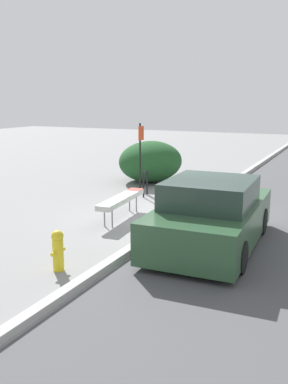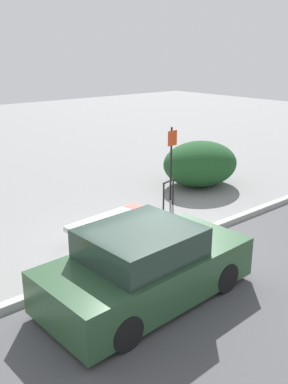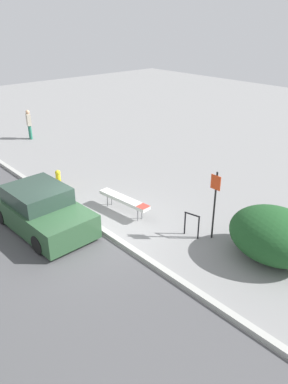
% 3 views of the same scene
% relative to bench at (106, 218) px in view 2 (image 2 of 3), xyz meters
% --- Properties ---
extents(ground_plane, '(60.00, 60.00, 0.00)m').
position_rel_bench_xyz_m(ground_plane, '(0.41, -1.40, -0.52)').
color(ground_plane, gray).
extents(curb, '(60.00, 0.20, 0.13)m').
position_rel_bench_xyz_m(curb, '(0.41, -1.40, -0.45)').
color(curb, '#A8A8A3').
rests_on(curb, ground_plane).
extents(bench, '(2.29, 0.58, 0.60)m').
position_rel_bench_xyz_m(bench, '(0.00, 0.00, 0.00)').
color(bench, gray).
rests_on(bench, ground_plane).
extents(bike_rack, '(0.55, 0.17, 0.83)m').
position_rel_bench_xyz_m(bike_rack, '(2.71, 0.62, -0.02)').
color(bike_rack, black).
rests_on(bike_rack, ground_plane).
extents(sign_post, '(0.36, 0.08, 2.30)m').
position_rel_bench_xyz_m(sign_post, '(3.21, 1.04, 0.87)').
color(sign_post, black).
rests_on(sign_post, ground_plane).
extents(shrub_hedge, '(2.74, 2.30, 1.53)m').
position_rel_bench_xyz_m(shrub_hedge, '(5.08, 1.54, 0.25)').
color(shrub_hedge, '#1E4C23').
rests_on(shrub_hedge, ground_plane).
extents(parked_car_near, '(4.14, 2.04, 1.46)m').
position_rel_bench_xyz_m(parked_car_near, '(-1.04, -2.74, 0.14)').
color(parked_car_near, black).
rests_on(parked_car_near, ground_plane).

